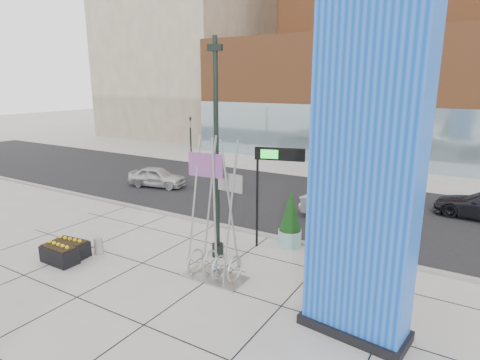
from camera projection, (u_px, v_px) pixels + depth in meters
The scene contains 19 objects.
ground at pixel (199, 265), 15.52m from camera, with size 160.00×160.00×0.00m, color #9E9991.
street_asphalt at pixel (300, 201), 23.83m from camera, with size 80.00×12.00×0.02m, color black.
curb_edge at pixel (250, 232), 18.83m from camera, with size 80.00×0.30×0.12m, color gray.
tower_podium at pixel (386, 98), 36.16m from camera, with size 34.00×10.00×11.00m, color brown.
tower_glass_front at pixel (370, 137), 32.88m from camera, with size 34.00×0.60×5.00m, color #8CA5B2.
building_beige_left at pixel (192, 3), 52.79m from camera, with size 18.00×20.00×34.00m, color gray.
blue_pylon at pixel (366, 168), 10.26m from camera, with size 3.10×1.67×9.85m.
lamp_post at pixel (217, 173), 15.51m from camera, with size 0.58×0.47×8.53m.
public_art_sculpture at pixel (215, 243), 14.19m from camera, with size 2.28×1.15×5.17m.
concrete_bollard at pixel (99, 246), 16.46m from camera, with size 0.36×0.36×0.70m, color gray.
overhead_street_sign at pixel (274, 164), 16.08m from camera, with size 2.02×0.70×4.33m.
round_planter_east at pixel (342, 246), 14.20m from camera, with size 1.07×1.07×2.67m.
round_planter_mid at pixel (347, 247), 14.11m from camera, with size 1.07×1.07×2.67m.
round_planter_west at pixel (290, 219), 17.12m from camera, with size 1.01×1.01×2.52m.
box_planter_north at pixel (71, 247), 16.26m from camera, with size 1.55×0.91×0.81m.
box_planter_south at pixel (59, 253), 15.65m from camera, with size 1.53×0.78×0.83m.
car_white_west at pixel (157, 177), 27.00m from camera, with size 1.58×3.92×1.34m, color silver.
car_silver_mid at pixel (346, 209), 19.96m from camera, with size 1.61×4.61×1.52m, color #AFB3B7.
traffic_signal at pixel (191, 139), 33.47m from camera, with size 0.15×0.18×4.10m.
Camera 1 is at (8.75, -11.41, 6.91)m, focal length 30.00 mm.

